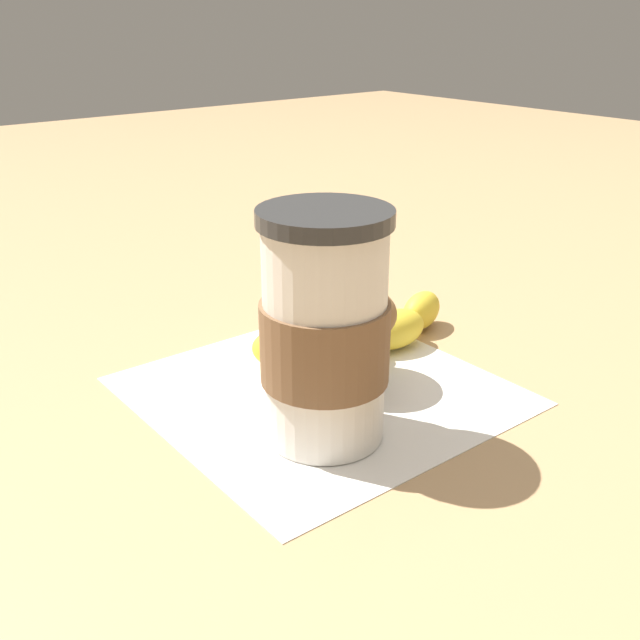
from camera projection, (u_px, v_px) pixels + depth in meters
The scene contains 6 objects.
ground_plane at pixel (320, 392), 0.55m from camera, with size 3.00×3.00×0.00m, color tan.
paper_napkin at pixel (320, 391), 0.55m from camera, with size 0.24×0.24×0.00m, color white.
coffee_cup at pixel (325, 331), 0.47m from camera, with size 0.08×0.08×0.15m.
muffin at pixel (349, 331), 0.55m from camera, with size 0.07×0.07×0.08m.
banana at pixel (365, 333), 0.61m from camera, with size 0.08×0.19×0.03m.
sugar_packet at pixel (313, 314), 0.68m from camera, with size 0.05×0.03×0.01m, color #E0B27F.
Camera 1 is at (-0.38, 0.31, 0.26)m, focal length 42.00 mm.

